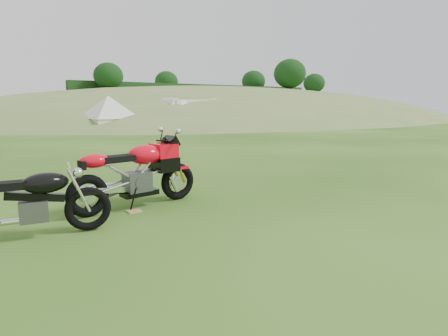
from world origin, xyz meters
TOP-DOWN VIEW (x-y plane):
  - ground at (0.00, 0.00)m, footprint 120.00×120.00m
  - hillside at (24.00, 40.00)m, footprint 80.00×64.00m
  - hedgerow at (24.00, 40.00)m, footprint 36.00×1.20m
  - sport_motorcycle at (-1.36, 1.68)m, footprint 2.34×0.81m
  - plywood_board at (-1.50, 1.44)m, footprint 0.23×0.18m
  - vintage_moto_b at (-3.08, 1.02)m, footprint 2.02×0.76m
  - tent_mid at (4.10, 20.07)m, footprint 3.17×3.17m
  - tent_right at (9.50, 20.07)m, footprint 3.16×3.16m
  - caravan at (10.71, 21.00)m, footprint 4.70×2.45m

SIDE VIEW (x-z plane):
  - ground at x=0.00m, z-range 0.00..0.00m
  - hillside at x=24.00m, z-range -4.00..4.00m
  - hedgerow at x=24.00m, z-range -4.30..4.30m
  - plywood_board at x=-1.50m, z-range 0.00..0.02m
  - vintage_moto_b at x=-3.08m, z-range 0.00..1.04m
  - sport_motorcycle at x=-1.36m, z-range 0.00..1.37m
  - caravan at x=10.71m, z-range 0.00..2.12m
  - tent_right at x=9.50m, z-range 0.00..2.30m
  - tent_mid at x=4.10m, z-range 0.00..2.41m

